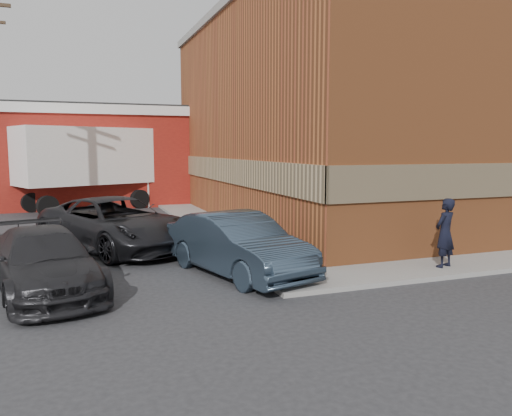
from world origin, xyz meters
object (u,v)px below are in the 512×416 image
object	(u,v)px
brick_building	(369,117)
box_truck	(101,163)
suv_a	(116,224)
sedan	(237,244)
suv_b	(44,262)
man	(445,233)
warehouse	(47,156)

from	to	relation	value
brick_building	box_truck	size ratio (longest dim) A/B	2.02
suv_a	sedan	bearing A→B (deg)	-84.88
suv_b	sedan	bearing A→B (deg)	-12.16
suv_b	brick_building	bearing A→B (deg)	19.33
man	box_truck	xyz separation A→B (m)	(-7.67, 17.36, 1.44)
brick_building	box_truck	bearing A→B (deg)	148.01
brick_building	warehouse	bearing A→B (deg)	142.80
sedan	box_truck	xyz separation A→B (m)	(-2.42, 15.82, 1.68)
brick_building	man	xyz separation A→B (m)	(-4.05, -10.04, -3.65)
brick_building	man	bearing A→B (deg)	-111.99
brick_building	sedan	bearing A→B (deg)	-137.57
warehouse	sedan	size ratio (longest dim) A/B	3.38
warehouse	box_truck	distance (m)	4.62
warehouse	suv_b	world-z (taller)	warehouse
suv_b	warehouse	bearing A→B (deg)	79.68
man	brick_building	bearing A→B (deg)	-131.81
suv_a	box_truck	bearing A→B (deg)	62.73
suv_a	suv_b	xyz separation A→B (m)	(-1.93, -4.36, -0.13)
man	suv_b	xyz separation A→B (m)	(-9.81, 1.54, -0.32)
suv_b	box_truck	xyz separation A→B (m)	(2.15, 15.82, 1.76)
brick_building	suv_a	world-z (taller)	brick_building
warehouse	sedan	distance (m)	20.28
sedan	suv_b	world-z (taller)	sedan
warehouse	sedan	xyz separation A→B (m)	(5.20, -19.50, -2.02)
suv_a	suv_b	world-z (taller)	suv_a
warehouse	suv_a	world-z (taller)	warehouse
sedan	suv_b	size ratio (longest dim) A/B	0.98
brick_building	man	distance (m)	11.43
sedan	box_truck	distance (m)	16.09
brick_building	man	world-z (taller)	brick_building
sedan	man	bearing A→B (deg)	-32.11
man	suv_b	distance (m)	9.94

